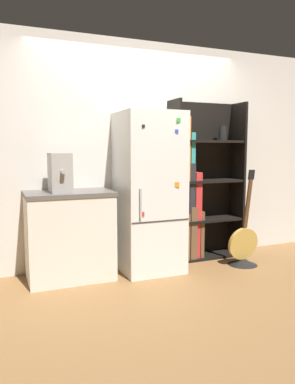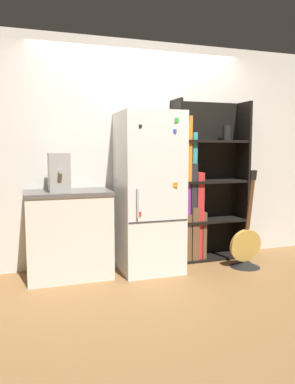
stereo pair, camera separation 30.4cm
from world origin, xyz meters
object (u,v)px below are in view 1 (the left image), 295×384
at_px(refrigerator, 149,192).
at_px(bookshelf, 195,191).
at_px(guitar, 243,251).
at_px(espresso_machine, 60,173).

height_order(refrigerator, bookshelf, bookshelf).
bearing_deg(guitar, refrigerator, 165.58).
height_order(bookshelf, guitar, bookshelf).
distance_m(espresso_machine, guitar, 2.28).
distance_m(bookshelf, guitar, 0.91).
distance_m(refrigerator, espresso_machine, 1.00).
height_order(refrigerator, guitar, refrigerator).
bearing_deg(refrigerator, guitar, -14.42).
xyz_separation_m(refrigerator, bookshelf, (0.70, 0.19, -0.04)).
bearing_deg(refrigerator, bookshelf, 15.48).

